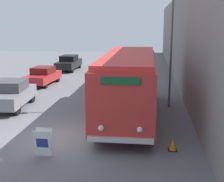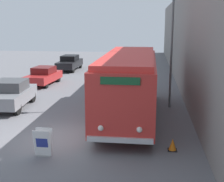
% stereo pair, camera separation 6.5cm
% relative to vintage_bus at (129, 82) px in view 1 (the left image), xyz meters
% --- Properties ---
extents(ground_plane, '(80.00, 80.00, 0.00)m').
position_rel_vintage_bus_xyz_m(ground_plane, '(-2.87, -3.53, -1.87)').
color(ground_plane, slate).
extents(building_wall_right, '(0.30, 60.00, 7.03)m').
position_rel_vintage_bus_xyz_m(building_wall_right, '(3.37, 6.47, 1.65)').
color(building_wall_right, gray).
rests_on(building_wall_right, ground_plane).
extents(vintage_bus, '(2.63, 9.87, 3.32)m').
position_rel_vintage_bus_xyz_m(vintage_bus, '(0.00, 0.00, 0.00)').
color(vintage_bus, black).
rests_on(vintage_bus, ground_plane).
extents(sign_board, '(0.64, 0.39, 1.04)m').
position_rel_vintage_bus_xyz_m(sign_board, '(-2.84, -5.30, -1.37)').
color(sign_board, gray).
rests_on(sign_board, ground_plane).
extents(streetlamp, '(0.36, 0.36, 7.71)m').
position_rel_vintage_bus_xyz_m(streetlamp, '(2.23, 2.20, 3.01)').
color(streetlamp, '#595E60').
rests_on(streetlamp, ground_plane).
extents(parked_car_near, '(2.25, 4.30, 1.61)m').
position_rel_vintage_bus_xyz_m(parked_car_near, '(-6.94, 0.94, -1.05)').
color(parked_car_near, black).
rests_on(parked_car_near, ground_plane).
extents(parked_car_mid, '(1.99, 4.16, 1.42)m').
position_rel_vintage_bus_xyz_m(parked_car_mid, '(-7.39, 7.92, -1.15)').
color(parked_car_mid, black).
rests_on(parked_car_mid, ground_plane).
extents(parked_car_far, '(1.81, 4.66, 1.54)m').
position_rel_vintage_bus_xyz_m(parked_car_far, '(-7.28, 15.67, -1.08)').
color(parked_car_far, black).
rests_on(parked_car_far, ground_plane).
extents(traffic_cone, '(0.36, 0.36, 0.48)m').
position_rel_vintage_bus_xyz_m(traffic_cone, '(2.00, -4.23, -1.63)').
color(traffic_cone, black).
rests_on(traffic_cone, ground_plane).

